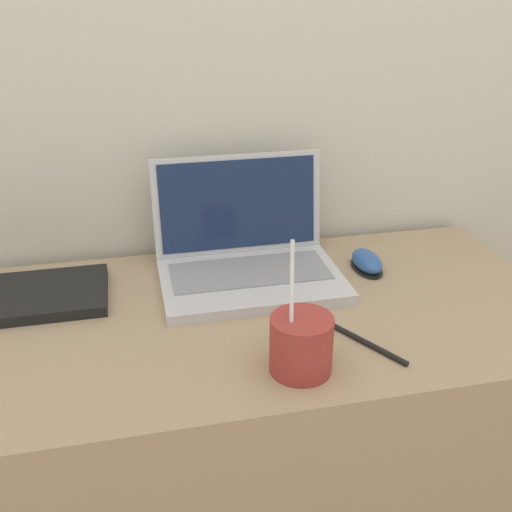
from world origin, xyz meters
TOP-DOWN VIEW (x-y plane):
  - desk at (0.00, 0.28)m, footprint 1.05×0.55m
  - laptop at (-0.01, 0.41)m, footprint 0.34×0.26m
  - drink_cup at (-0.00, 0.09)m, footprint 0.09×0.09m
  - computer_mouse at (0.23, 0.39)m, footprint 0.06×0.10m
  - pen at (0.12, 0.13)m, footprint 0.08×0.13m

SIDE VIEW (x-z plane):
  - desk at x=0.00m, z-range 0.00..0.73m
  - pen at x=0.12m, z-range 0.73..0.73m
  - computer_mouse at x=0.23m, z-range 0.72..0.76m
  - laptop at x=-0.01m, z-range 0.66..0.88m
  - drink_cup at x=0.00m, z-range 0.67..0.87m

